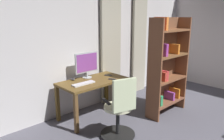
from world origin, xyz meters
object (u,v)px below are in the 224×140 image
at_px(computer_mouse, 73,79).
at_px(cell_phone_by_monitor, 108,75).
at_px(cell_phone_face_up, 112,79).
at_px(bookshelf, 166,66).
at_px(office_chair, 120,111).
at_px(computer_keyboard, 84,84).
at_px(computer_monitor, 87,63).
at_px(desk, 93,85).

relative_size(computer_mouse, cell_phone_by_monitor, 0.69).
xyz_separation_m(cell_phone_face_up, cell_phone_by_monitor, (-0.12, -0.25, 0.00)).
bearing_deg(bookshelf, office_chair, 3.71).
relative_size(office_chair, computer_mouse, 10.15).
relative_size(computer_keyboard, cell_phone_by_monitor, 2.99).
bearing_deg(computer_monitor, cell_phone_face_up, 122.99).
bearing_deg(cell_phone_face_up, computer_monitor, -85.26).
bearing_deg(cell_phone_face_up, bookshelf, 115.47).
bearing_deg(computer_mouse, computer_monitor, 172.31).
height_order(computer_mouse, cell_phone_face_up, computer_mouse).
height_order(office_chair, computer_keyboard, office_chair).
relative_size(desk, computer_mouse, 12.72).
bearing_deg(office_chair, bookshelf, 20.30).
xyz_separation_m(computer_monitor, cell_phone_by_monitor, (-0.39, 0.17, -0.28)).
distance_m(office_chair, computer_mouse, 1.19).
height_order(computer_mouse, bookshelf, bookshelf).
height_order(desk, cell_phone_by_monitor, cell_phone_by_monitor).
distance_m(computer_monitor, computer_mouse, 0.40).
distance_m(cell_phone_face_up, bookshelf, 1.06).
xyz_separation_m(computer_monitor, computer_mouse, (0.30, -0.04, -0.26)).
relative_size(computer_mouse, cell_phone_face_up, 0.69).
relative_size(office_chair, computer_monitor, 1.99).
bearing_deg(desk, computer_mouse, -43.55).
relative_size(cell_phone_face_up, bookshelf, 0.08).
height_order(computer_monitor, computer_keyboard, computer_monitor).
bearing_deg(computer_monitor, cell_phone_by_monitor, 156.61).
distance_m(desk, computer_mouse, 0.39).
relative_size(computer_keyboard, bookshelf, 0.23).
bearing_deg(cell_phone_by_monitor, computer_mouse, -46.21).
bearing_deg(cell_phone_face_up, computer_keyboard, -40.39).
distance_m(computer_keyboard, computer_mouse, 0.34).
bearing_deg(cell_phone_face_up, computer_mouse, -67.05).
bearing_deg(office_chair, cell_phone_face_up, 71.35).
xyz_separation_m(office_chair, bookshelf, (-1.33, -0.09, 0.48)).
xyz_separation_m(computer_keyboard, computer_mouse, (-0.00, -0.34, 0.01)).
bearing_deg(computer_mouse, computer_keyboard, 89.92).
relative_size(computer_monitor, cell_phone_by_monitor, 3.55).
distance_m(desk, computer_monitor, 0.44).
xyz_separation_m(office_chair, cell_phone_by_monitor, (-0.62, -0.95, 0.26)).
relative_size(office_chair, cell_phone_face_up, 7.05).
bearing_deg(bookshelf, desk, -35.64).
bearing_deg(bookshelf, cell_phone_by_monitor, -50.38).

